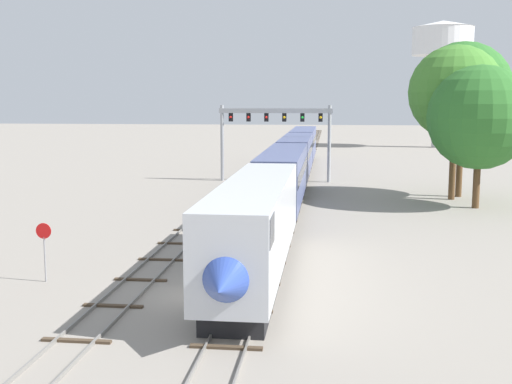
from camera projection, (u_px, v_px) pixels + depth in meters
ground_plane at (203, 296)px, 28.72m from camera, size 400.00×400.00×0.00m
track_main at (303, 164)px, 87.48m from camera, size 2.60×200.00×0.16m
track_near at (244, 181)px, 68.44m from camera, size 2.60×160.00×0.16m
passenger_train at (291, 166)px, 59.55m from camera, size 3.04×76.95×4.80m
signal_gantry at (275, 125)px, 68.18m from camera, size 12.10×0.49×8.16m
water_tower at (442, 47)px, 116.04m from camera, size 11.02×11.02×22.88m
stop_sign at (44, 244)px, 30.66m from camera, size 0.76×0.08×2.88m
trackside_tree_left at (463, 90)px, 56.76m from camera, size 8.51×8.51×13.82m
trackside_tree_mid at (480, 118)px, 50.97m from camera, size 8.33×8.33×11.48m
trackside_tree_right at (456, 93)px, 55.17m from camera, size 8.13×8.13×13.41m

